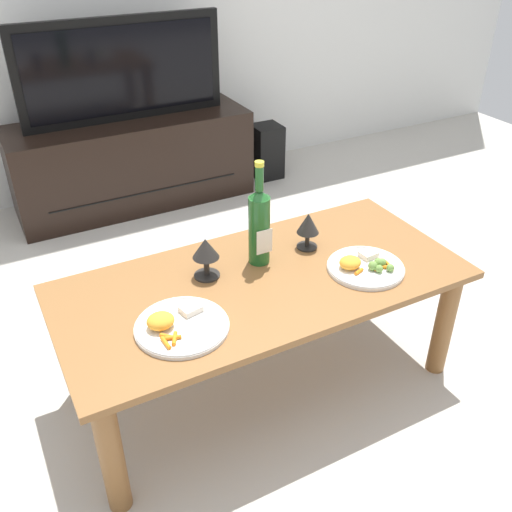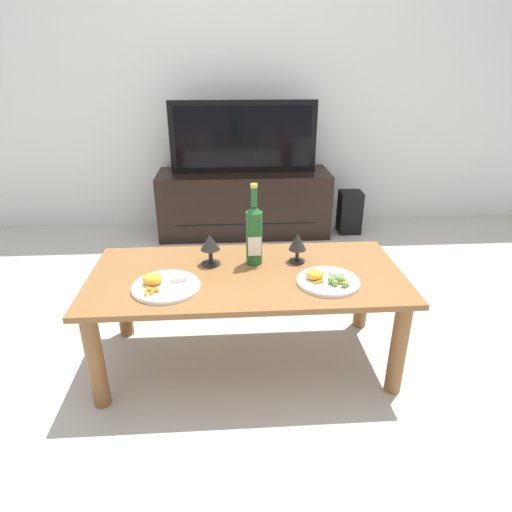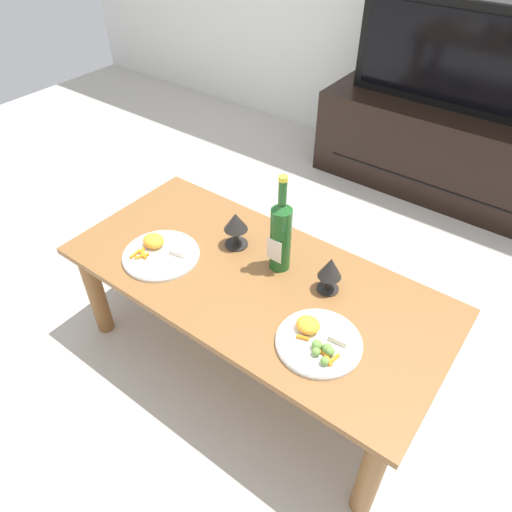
{
  "view_description": "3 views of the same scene",
  "coord_description": "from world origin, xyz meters",
  "px_view_note": "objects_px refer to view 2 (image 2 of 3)",
  "views": [
    {
      "loc": [
        -0.76,
        -1.37,
        1.54
      ],
      "look_at": [
        -0.02,
        0.02,
        0.55
      ],
      "focal_mm": 39.62,
      "sensor_mm": 36.0,
      "label": 1
    },
    {
      "loc": [
        -0.07,
        -1.72,
        1.33
      ],
      "look_at": [
        0.04,
        0.01,
        0.54
      ],
      "focal_mm": 30.58,
      "sensor_mm": 36.0,
      "label": 2
    },
    {
      "loc": [
        0.73,
        -0.96,
        1.62
      ],
      "look_at": [
        -0.02,
        0.04,
        0.53
      ],
      "focal_mm": 33.28,
      "sensor_mm": 36.0,
      "label": 3
    }
  ],
  "objects_px": {
    "wine_bottle": "(254,233)",
    "dining_table": "(247,289)",
    "tv_screen": "(243,137)",
    "goblet_left": "(210,244)",
    "tv_stand": "(244,203)",
    "dinner_plate_left": "(164,285)",
    "floor_speaker": "(350,212)",
    "dinner_plate_right": "(327,280)",
    "goblet_right": "(298,243)"
  },
  "relations": [
    {
      "from": "floor_speaker",
      "to": "goblet_left",
      "type": "distance_m",
      "value": 1.93
    },
    {
      "from": "dining_table",
      "to": "floor_speaker",
      "type": "relative_size",
      "value": 3.99
    },
    {
      "from": "tv_stand",
      "to": "dinner_plate_left",
      "type": "xyz_separation_m",
      "value": [
        -0.4,
        -1.8,
        0.22
      ]
    },
    {
      "from": "tv_screen",
      "to": "dinner_plate_right",
      "type": "xyz_separation_m",
      "value": [
        0.28,
        -1.8,
        -0.3
      ]
    },
    {
      "from": "wine_bottle",
      "to": "goblet_left",
      "type": "bearing_deg",
      "value": 179.69
    },
    {
      "from": "dinner_plate_left",
      "to": "floor_speaker",
      "type": "bearing_deg",
      "value": 54.1
    },
    {
      "from": "dining_table",
      "to": "dinner_plate_right",
      "type": "relative_size",
      "value": 5.2
    },
    {
      "from": "dinner_plate_left",
      "to": "dinner_plate_right",
      "type": "distance_m",
      "value": 0.68
    },
    {
      "from": "tv_stand",
      "to": "dinner_plate_right",
      "type": "bearing_deg",
      "value": -81.3
    },
    {
      "from": "tv_stand",
      "to": "tv_screen",
      "type": "xyz_separation_m",
      "value": [
        0.0,
        -0.0,
        0.53
      ]
    },
    {
      "from": "tv_screen",
      "to": "floor_speaker",
      "type": "relative_size",
      "value": 3.25
    },
    {
      "from": "dinner_plate_right",
      "to": "dining_table",
      "type": "bearing_deg",
      "value": 160.86
    },
    {
      "from": "goblet_right",
      "to": "dining_table",
      "type": "bearing_deg",
      "value": -156.69
    },
    {
      "from": "dining_table",
      "to": "goblet_right",
      "type": "xyz_separation_m",
      "value": [
        0.24,
        0.1,
        0.17
      ]
    },
    {
      "from": "tv_stand",
      "to": "goblet_left",
      "type": "relative_size",
      "value": 9.38
    },
    {
      "from": "dining_table",
      "to": "goblet_right",
      "type": "distance_m",
      "value": 0.31
    },
    {
      "from": "goblet_left",
      "to": "dinner_plate_right",
      "type": "xyz_separation_m",
      "value": [
        0.5,
        -0.22,
        -0.09
      ]
    },
    {
      "from": "dinner_plate_left",
      "to": "dinner_plate_right",
      "type": "height_order",
      "value": "dinner_plate_left"
    },
    {
      "from": "tv_stand",
      "to": "goblet_right",
      "type": "xyz_separation_m",
      "value": [
        0.18,
        -1.59,
        0.3
      ]
    },
    {
      "from": "wine_bottle",
      "to": "floor_speaker",
      "type": "bearing_deg",
      "value": 60.08
    },
    {
      "from": "goblet_left",
      "to": "dinner_plate_left",
      "type": "relative_size",
      "value": 0.51
    },
    {
      "from": "dinner_plate_left",
      "to": "dinner_plate_right",
      "type": "relative_size",
      "value": 1.06
    },
    {
      "from": "dining_table",
      "to": "tv_stand",
      "type": "distance_m",
      "value": 1.7
    },
    {
      "from": "tv_stand",
      "to": "floor_speaker",
      "type": "relative_size",
      "value": 3.93
    },
    {
      "from": "tv_stand",
      "to": "goblet_left",
      "type": "distance_m",
      "value": 1.63
    },
    {
      "from": "goblet_right",
      "to": "dinner_plate_left",
      "type": "height_order",
      "value": "goblet_right"
    },
    {
      "from": "tv_screen",
      "to": "wine_bottle",
      "type": "relative_size",
      "value": 3.0
    },
    {
      "from": "dining_table",
      "to": "floor_speaker",
      "type": "xyz_separation_m",
      "value": [
        0.93,
        1.65,
        -0.22
      ]
    },
    {
      "from": "wine_bottle",
      "to": "goblet_right",
      "type": "distance_m",
      "value": 0.21
    },
    {
      "from": "dining_table",
      "to": "dinner_plate_left",
      "type": "relative_size",
      "value": 4.89
    },
    {
      "from": "tv_screen",
      "to": "dinner_plate_left",
      "type": "relative_size",
      "value": 3.98
    },
    {
      "from": "tv_screen",
      "to": "goblet_left",
      "type": "bearing_deg",
      "value": -97.86
    },
    {
      "from": "tv_screen",
      "to": "goblet_left",
      "type": "height_order",
      "value": "tv_screen"
    },
    {
      "from": "tv_screen",
      "to": "goblet_left",
      "type": "distance_m",
      "value": 1.61
    },
    {
      "from": "tv_screen",
      "to": "floor_speaker",
      "type": "bearing_deg",
      "value": -2.73
    },
    {
      "from": "goblet_left",
      "to": "dinner_plate_right",
      "type": "height_order",
      "value": "goblet_left"
    },
    {
      "from": "tv_stand",
      "to": "dinner_plate_left",
      "type": "relative_size",
      "value": 4.81
    },
    {
      "from": "goblet_right",
      "to": "dinner_plate_left",
      "type": "relative_size",
      "value": 0.49
    },
    {
      "from": "wine_bottle",
      "to": "dinner_plate_left",
      "type": "distance_m",
      "value": 0.46
    },
    {
      "from": "goblet_left",
      "to": "goblet_right",
      "type": "xyz_separation_m",
      "value": [
        0.4,
        0.0,
        -0.01
      ]
    },
    {
      "from": "tv_screen",
      "to": "tv_stand",
      "type": "bearing_deg",
      "value": 90.0
    },
    {
      "from": "tv_screen",
      "to": "goblet_left",
      "type": "xyz_separation_m",
      "value": [
        -0.22,
        -1.58,
        -0.22
      ]
    },
    {
      "from": "tv_screen",
      "to": "goblet_right",
      "type": "distance_m",
      "value": 1.61
    },
    {
      "from": "wine_bottle",
      "to": "dining_table",
      "type": "bearing_deg",
      "value": -111.45
    },
    {
      "from": "wine_bottle",
      "to": "goblet_right",
      "type": "height_order",
      "value": "wine_bottle"
    },
    {
      "from": "floor_speaker",
      "to": "goblet_right",
      "type": "height_order",
      "value": "goblet_right"
    },
    {
      "from": "goblet_left",
      "to": "dinner_plate_left",
      "type": "height_order",
      "value": "goblet_left"
    },
    {
      "from": "dining_table",
      "to": "dinner_plate_left",
      "type": "xyz_separation_m",
      "value": [
        -0.35,
        -0.11,
        0.09
      ]
    },
    {
      "from": "tv_stand",
      "to": "dining_table",
      "type": "bearing_deg",
      "value": -92.0
    },
    {
      "from": "dining_table",
      "to": "goblet_left",
      "type": "distance_m",
      "value": 0.26
    }
  ]
}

